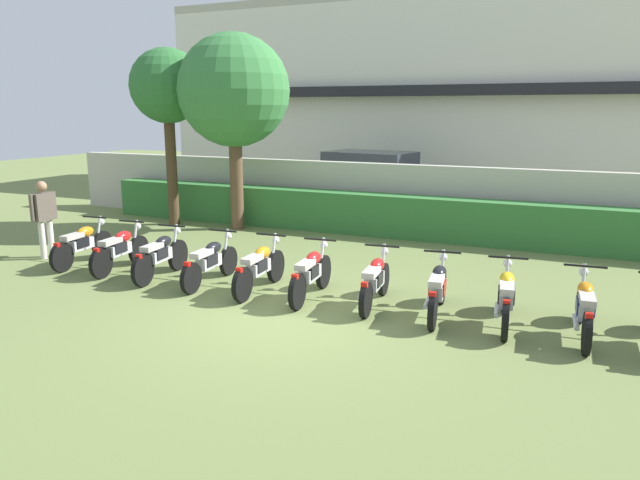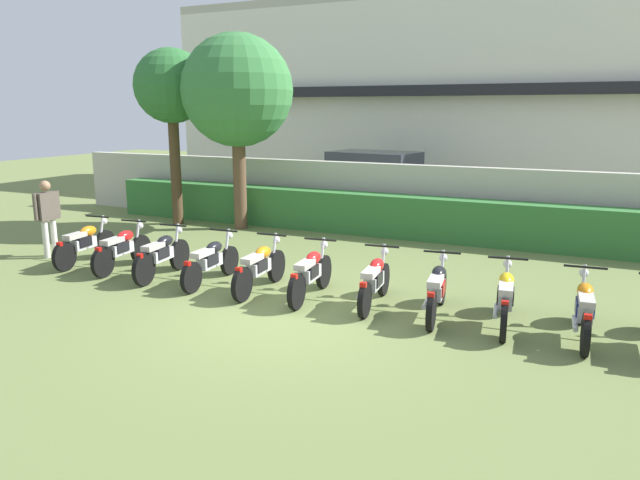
% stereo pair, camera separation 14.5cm
% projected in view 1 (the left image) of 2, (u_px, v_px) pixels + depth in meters
% --- Properties ---
extents(ground, '(60.00, 60.00, 0.00)m').
position_uv_depth(ground, '(287.00, 315.00, 9.47)').
color(ground, olive).
extents(building, '(23.58, 6.50, 7.28)m').
position_uv_depth(building, '(477.00, 98.00, 22.84)').
color(building, silver).
rests_on(building, ground).
extents(compound_wall, '(22.40, 0.30, 1.80)m').
position_uv_depth(compound_wall, '(413.00, 199.00, 15.68)').
color(compound_wall, '#BCB7A8').
rests_on(compound_wall, ground).
extents(hedge_row, '(17.92, 0.70, 1.07)m').
position_uv_depth(hedge_row, '(405.00, 217.00, 15.14)').
color(hedge_row, '#337033').
rests_on(hedge_row, ground).
extents(parked_car, '(4.72, 2.60, 1.89)m').
position_uv_depth(parked_car, '(374.00, 182.00, 19.07)').
color(parked_car, '#9EA3A8').
rests_on(parked_car, ground).
extents(tree_near_inspector, '(2.03, 2.03, 4.85)m').
position_uv_depth(tree_near_inspector, '(167.00, 88.00, 16.21)').
color(tree_near_inspector, '#4C3823').
rests_on(tree_near_inspector, ground).
extents(tree_far_side, '(2.95, 2.95, 5.17)m').
position_uv_depth(tree_far_side, '(234.00, 91.00, 15.59)').
color(tree_far_side, brown).
rests_on(tree_far_side, ground).
extents(motorcycle_in_row_0, '(0.60, 1.85, 0.96)m').
position_uv_depth(motorcycle_in_row_0, '(82.00, 244.00, 12.47)').
color(motorcycle_in_row_0, black).
rests_on(motorcycle_in_row_0, ground).
extents(motorcycle_in_row_1, '(0.60, 1.81, 0.96)m').
position_uv_depth(motorcycle_in_row_1, '(120.00, 249.00, 12.01)').
color(motorcycle_in_row_1, black).
rests_on(motorcycle_in_row_1, ground).
extents(motorcycle_in_row_2, '(0.60, 1.84, 0.97)m').
position_uv_depth(motorcycle_in_row_2, '(160.00, 255.00, 11.49)').
color(motorcycle_in_row_2, black).
rests_on(motorcycle_in_row_2, ground).
extents(motorcycle_in_row_3, '(0.60, 1.90, 0.94)m').
position_uv_depth(motorcycle_in_row_3, '(210.00, 261.00, 11.10)').
color(motorcycle_in_row_3, black).
rests_on(motorcycle_in_row_3, ground).
extents(motorcycle_in_row_4, '(0.60, 1.93, 0.96)m').
position_uv_depth(motorcycle_in_row_4, '(259.00, 267.00, 10.64)').
color(motorcycle_in_row_4, black).
rests_on(motorcycle_in_row_4, ground).
extents(motorcycle_in_row_5, '(0.60, 1.90, 0.96)m').
position_uv_depth(motorcycle_in_row_5, '(311.00, 273.00, 10.25)').
color(motorcycle_in_row_5, black).
rests_on(motorcycle_in_row_5, ground).
extents(motorcycle_in_row_6, '(0.60, 1.82, 0.94)m').
position_uv_depth(motorcycle_in_row_6, '(375.00, 280.00, 9.86)').
color(motorcycle_in_row_6, black).
rests_on(motorcycle_in_row_6, ground).
extents(motorcycle_in_row_7, '(0.60, 1.88, 0.95)m').
position_uv_depth(motorcycle_in_row_7, '(438.00, 289.00, 9.37)').
color(motorcycle_in_row_7, black).
rests_on(motorcycle_in_row_7, ground).
extents(motorcycle_in_row_8, '(0.60, 1.88, 0.97)m').
position_uv_depth(motorcycle_in_row_8, '(506.00, 297.00, 8.95)').
color(motorcycle_in_row_8, black).
rests_on(motorcycle_in_row_8, ground).
extents(motorcycle_in_row_9, '(0.60, 1.92, 0.95)m').
position_uv_depth(motorcycle_in_row_9, '(584.00, 308.00, 8.49)').
color(motorcycle_in_row_9, black).
rests_on(motorcycle_in_row_9, ground).
extents(inspector_person, '(0.23, 0.68, 1.70)m').
position_uv_depth(inspector_person, '(44.00, 213.00, 12.94)').
color(inspector_person, silver).
rests_on(inspector_person, ground).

